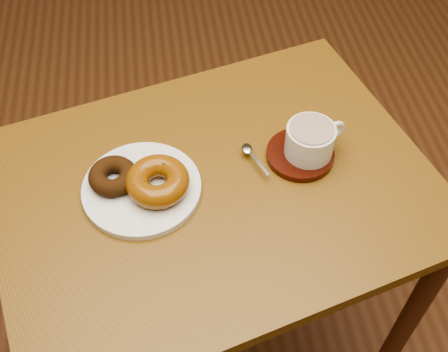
{
  "coord_description": "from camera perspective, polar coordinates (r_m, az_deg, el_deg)",
  "views": [
    {
      "loc": [
        -0.16,
        -0.8,
        1.66
      ],
      "look_at": [
        -0.07,
        -0.12,
        0.82
      ],
      "focal_mm": 45.0,
      "sensor_mm": 36.0,
      "label": 1
    }
  ],
  "objects": [
    {
      "name": "saucer",
      "position": [
        1.15,
        7.73,
        2.17
      ],
      "size": [
        0.15,
        0.15,
        0.01
      ],
      "primitive_type": "cylinder",
      "rotation": [
        0.0,
        0.0,
        0.06
      ],
      "color": "black",
      "rests_on": "cafe_table"
    },
    {
      "name": "ground",
      "position": [
        1.85,
        1.56,
        -13.01
      ],
      "size": [
        6.0,
        6.0,
        0.0
      ],
      "primitive_type": "plane",
      "color": "brown",
      "rests_on": "ground"
    },
    {
      "name": "donut_caramel",
      "position": [
        1.07,
        -6.76,
        -0.53
      ],
      "size": [
        0.17,
        0.17,
        0.05
      ],
      "rotation": [
        0.0,
        0.0,
        0.66
      ],
      "color": "brown",
      "rests_on": "donut_plate"
    },
    {
      "name": "teaspoon",
      "position": [
        1.13,
        2.58,
        2.53
      ],
      "size": [
        0.04,
        0.09,
        0.01
      ],
      "rotation": [
        0.0,
        0.0,
        0.38
      ],
      "color": "silver",
      "rests_on": "saucer"
    },
    {
      "name": "coffee_cup",
      "position": [
        1.12,
        8.8,
        3.66
      ],
      "size": [
        0.13,
        0.1,
        0.07
      ],
      "rotation": [
        0.0,
        0.0,
        0.32
      ],
      "color": "silver",
      "rests_on": "saucer"
    },
    {
      "name": "donut_plate",
      "position": [
        1.1,
        -8.35,
        -1.26
      ],
      "size": [
        0.23,
        0.23,
        0.01
      ],
      "primitive_type": "cylinder",
      "rotation": [
        0.0,
        0.0,
        0.0
      ],
      "color": "silver",
      "rests_on": "cafe_table"
    },
    {
      "name": "cafe_table",
      "position": [
        1.2,
        -0.95,
        -4.52
      ],
      "size": [
        0.99,
        0.83,
        0.8
      ],
      "rotation": [
        0.0,
        0.0,
        0.26
      ],
      "color": "brown",
      "rests_on": "ground"
    },
    {
      "name": "donut_cinnamon",
      "position": [
        1.09,
        -11.21,
        0.0
      ],
      "size": [
        0.13,
        0.13,
        0.03
      ],
      "primitive_type": "torus",
      "rotation": [
        0.0,
        0.0,
        0.45
      ],
      "color": "#311A09",
      "rests_on": "donut_plate"
    }
  ]
}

